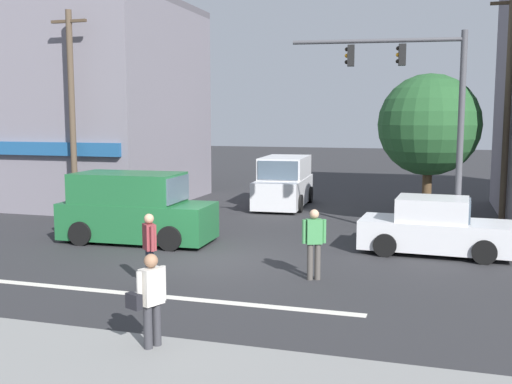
{
  "coord_description": "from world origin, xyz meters",
  "views": [
    {
      "loc": [
        5.67,
        -14.74,
        3.79
      ],
      "look_at": [
        0.62,
        2.0,
        1.6
      ],
      "focal_mm": 42.0,
      "sensor_mm": 36.0,
      "label": 1
    }
  ],
  "objects_px": {
    "sedan_parked_curbside": "(435,229)",
    "pedestrian_mid_crossing": "(314,240)",
    "van_waiting_far": "(284,183)",
    "street_tree": "(429,125)",
    "pedestrian_far_side": "(150,246)",
    "van_approaching_near": "(135,209)",
    "pedestrian_foreground_with_bag": "(151,299)",
    "utility_pole_near_left": "(72,113)",
    "utility_pole_far_right": "(507,107)",
    "traffic_light_mast": "(426,104)"
  },
  "relations": [
    {
      "from": "street_tree",
      "to": "sedan_parked_curbside",
      "type": "height_order",
      "value": "street_tree"
    },
    {
      "from": "sedan_parked_curbside",
      "to": "pedestrian_far_side",
      "type": "relative_size",
      "value": 2.5
    },
    {
      "from": "van_waiting_far",
      "to": "pedestrian_mid_crossing",
      "type": "height_order",
      "value": "van_waiting_far"
    },
    {
      "from": "traffic_light_mast",
      "to": "van_waiting_far",
      "type": "relative_size",
      "value": 1.32
    },
    {
      "from": "traffic_light_mast",
      "to": "pedestrian_foreground_with_bag",
      "type": "relative_size",
      "value": 3.71
    },
    {
      "from": "van_approaching_near",
      "to": "pedestrian_mid_crossing",
      "type": "relative_size",
      "value": 2.79
    },
    {
      "from": "utility_pole_near_left",
      "to": "pedestrian_mid_crossing",
      "type": "xyz_separation_m",
      "value": [
        10.04,
        -5.5,
        -2.99
      ]
    },
    {
      "from": "pedestrian_mid_crossing",
      "to": "pedestrian_far_side",
      "type": "bearing_deg",
      "value": -153.52
    },
    {
      "from": "pedestrian_foreground_with_bag",
      "to": "pedestrian_mid_crossing",
      "type": "distance_m",
      "value": 5.47
    },
    {
      "from": "sedan_parked_curbside",
      "to": "pedestrian_mid_crossing",
      "type": "relative_size",
      "value": 2.5
    },
    {
      "from": "utility_pole_far_right",
      "to": "pedestrian_foreground_with_bag",
      "type": "xyz_separation_m",
      "value": [
        -6.47,
        -13.7,
        -3.17
      ]
    },
    {
      "from": "van_waiting_far",
      "to": "pedestrian_foreground_with_bag",
      "type": "height_order",
      "value": "van_waiting_far"
    },
    {
      "from": "street_tree",
      "to": "traffic_light_mast",
      "type": "distance_m",
      "value": 3.8
    },
    {
      "from": "street_tree",
      "to": "pedestrian_mid_crossing",
      "type": "xyz_separation_m",
      "value": [
        -2.38,
        -8.13,
        -2.57
      ]
    },
    {
      "from": "van_waiting_far",
      "to": "utility_pole_far_right",
      "type": "bearing_deg",
      "value": -17.76
    },
    {
      "from": "sedan_parked_curbside",
      "to": "pedestrian_foreground_with_bag",
      "type": "height_order",
      "value": "pedestrian_foreground_with_bag"
    },
    {
      "from": "utility_pole_near_left",
      "to": "pedestrian_far_side",
      "type": "xyz_separation_m",
      "value": [
        6.66,
        -7.19,
        -2.99
      ]
    },
    {
      "from": "van_approaching_near",
      "to": "pedestrian_foreground_with_bag",
      "type": "xyz_separation_m",
      "value": [
        4.52,
        -7.93,
        -0.05
      ]
    },
    {
      "from": "van_waiting_far",
      "to": "pedestrian_mid_crossing",
      "type": "relative_size",
      "value": 2.82
    },
    {
      "from": "utility_pole_far_right",
      "to": "van_approaching_near",
      "type": "relative_size",
      "value": 1.7
    },
    {
      "from": "van_waiting_far",
      "to": "pedestrian_mid_crossing",
      "type": "xyz_separation_m",
      "value": [
        3.52,
        -11.16,
        -0.06
      ]
    },
    {
      "from": "pedestrian_mid_crossing",
      "to": "van_waiting_far",
      "type": "bearing_deg",
      "value": 107.53
    },
    {
      "from": "utility_pole_near_left",
      "to": "pedestrian_foreground_with_bag",
      "type": "bearing_deg",
      "value": -51.74
    },
    {
      "from": "street_tree",
      "to": "pedestrian_far_side",
      "type": "height_order",
      "value": "street_tree"
    },
    {
      "from": "traffic_light_mast",
      "to": "pedestrian_mid_crossing",
      "type": "relative_size",
      "value": 3.71
    },
    {
      "from": "utility_pole_near_left",
      "to": "pedestrian_mid_crossing",
      "type": "bearing_deg",
      "value": -28.73
    },
    {
      "from": "street_tree",
      "to": "pedestrian_foreground_with_bag",
      "type": "relative_size",
      "value": 3.16
    },
    {
      "from": "traffic_light_mast",
      "to": "pedestrian_foreground_with_bag",
      "type": "xyz_separation_m",
      "value": [
        -3.89,
        -9.63,
        -3.22
      ]
    },
    {
      "from": "traffic_light_mast",
      "to": "van_approaching_near",
      "type": "relative_size",
      "value": 1.33
    },
    {
      "from": "pedestrian_mid_crossing",
      "to": "street_tree",
      "type": "bearing_deg",
      "value": 73.67
    },
    {
      "from": "utility_pole_near_left",
      "to": "pedestrian_foreground_with_bag",
      "type": "relative_size",
      "value": 4.54
    },
    {
      "from": "street_tree",
      "to": "utility_pole_near_left",
      "type": "distance_m",
      "value": 12.7
    },
    {
      "from": "van_waiting_far",
      "to": "van_approaching_near",
      "type": "xyz_separation_m",
      "value": [
        -2.56,
        -8.47,
        0.0
      ]
    },
    {
      "from": "van_approaching_near",
      "to": "pedestrian_far_side",
      "type": "height_order",
      "value": "van_approaching_near"
    },
    {
      "from": "utility_pole_far_right",
      "to": "van_waiting_far",
      "type": "xyz_separation_m",
      "value": [
        -8.42,
        2.7,
        -3.12
      ]
    },
    {
      "from": "van_approaching_near",
      "to": "street_tree",
      "type": "bearing_deg",
      "value": 32.74
    },
    {
      "from": "van_waiting_far",
      "to": "pedestrian_mid_crossing",
      "type": "distance_m",
      "value": 11.7
    },
    {
      "from": "pedestrian_mid_crossing",
      "to": "pedestrian_far_side",
      "type": "distance_m",
      "value": 3.78
    },
    {
      "from": "pedestrian_foreground_with_bag",
      "to": "pedestrian_mid_crossing",
      "type": "relative_size",
      "value": 1.0
    },
    {
      "from": "van_waiting_far",
      "to": "traffic_light_mast",
      "type": "bearing_deg",
      "value": -49.15
    },
    {
      "from": "traffic_light_mast",
      "to": "pedestrian_foreground_with_bag",
      "type": "bearing_deg",
      "value": -112.02
    },
    {
      "from": "sedan_parked_curbside",
      "to": "van_waiting_far",
      "type": "xyz_separation_m",
      "value": [
        -6.22,
        7.51,
        0.29
      ]
    },
    {
      "from": "street_tree",
      "to": "utility_pole_near_left",
      "type": "height_order",
      "value": "utility_pole_near_left"
    },
    {
      "from": "traffic_light_mast",
      "to": "utility_pole_near_left",
      "type": "bearing_deg",
      "value": 174.85
    },
    {
      "from": "sedan_parked_curbside",
      "to": "pedestrian_mid_crossing",
      "type": "distance_m",
      "value": 4.53
    },
    {
      "from": "street_tree",
      "to": "pedestrian_mid_crossing",
      "type": "bearing_deg",
      "value": -106.33
    },
    {
      "from": "pedestrian_far_side",
      "to": "utility_pole_near_left",
      "type": "bearing_deg",
      "value": 132.81
    },
    {
      "from": "pedestrian_foreground_with_bag",
      "to": "sedan_parked_curbside",
      "type": "bearing_deg",
      "value": 64.37
    },
    {
      "from": "sedan_parked_curbside",
      "to": "pedestrian_foreground_with_bag",
      "type": "distance_m",
      "value": 9.85
    },
    {
      "from": "street_tree",
      "to": "pedestrian_mid_crossing",
      "type": "relative_size",
      "value": 3.16
    }
  ]
}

